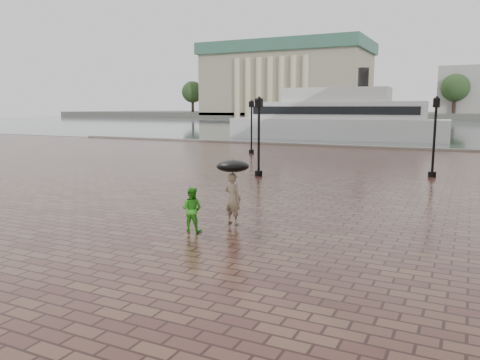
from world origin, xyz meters
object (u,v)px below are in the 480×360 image
(child_pedestrian, at_px, (192,209))
(ferry_near, at_px, (336,118))
(adult_pedestrian, at_px, (233,198))
(street_lamps, at_px, (366,131))

(child_pedestrian, xyz_separation_m, ferry_near, (-7.13, 44.78, 1.84))
(adult_pedestrian, bearing_deg, street_lamps, -79.93)
(street_lamps, relative_size, adult_pedestrian, 12.28)
(child_pedestrian, bearing_deg, adult_pedestrian, -123.79)
(street_lamps, height_order, adult_pedestrian, street_lamps)
(child_pedestrian, relative_size, ferry_near, 0.05)
(street_lamps, bearing_deg, ferry_near, 108.86)
(adult_pedestrian, relative_size, child_pedestrian, 1.22)
(adult_pedestrian, distance_m, child_pedestrian, 1.62)
(street_lamps, xyz_separation_m, adult_pedestrian, (-0.76, -18.08, -1.45))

